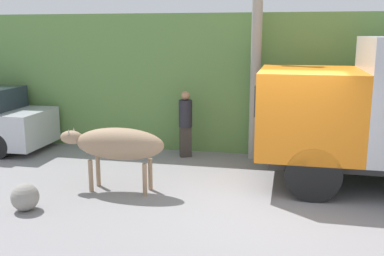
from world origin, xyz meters
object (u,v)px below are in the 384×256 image
(brown_cow, at_px, (117,144))
(pedestrian_on_hill, at_px, (186,121))
(roadside_rock, at_px, (25,197))
(utility_pole, at_px, (256,50))

(brown_cow, height_order, pedestrian_on_hill, pedestrian_on_hill)
(brown_cow, height_order, roadside_rock, brown_cow)
(pedestrian_on_hill, distance_m, utility_pole, 2.50)
(pedestrian_on_hill, height_order, roadside_rock, pedestrian_on_hill)
(roadside_rock, bearing_deg, pedestrian_on_hill, 63.95)
(brown_cow, distance_m, utility_pole, 4.26)
(brown_cow, bearing_deg, pedestrian_on_hill, 71.84)
(brown_cow, distance_m, pedestrian_on_hill, 2.87)
(brown_cow, xyz_separation_m, utility_pole, (2.47, 2.99, 1.77))
(pedestrian_on_hill, relative_size, utility_pole, 0.32)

